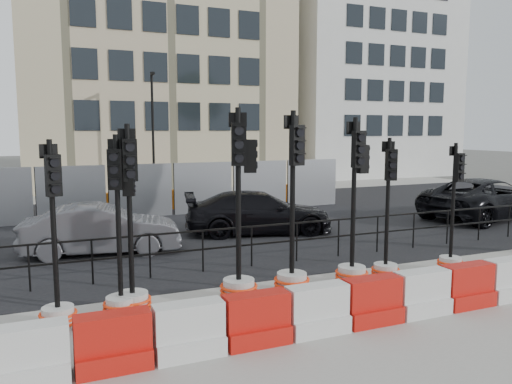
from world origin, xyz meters
name	(u,v)px	position (x,y,z in m)	size (l,w,h in m)	color
ground	(273,281)	(0.00, 0.00, 0.00)	(120.00, 120.00, 0.00)	#51514C
sidewalk_near	(351,332)	(0.00, -3.00, 0.01)	(40.00, 6.00, 0.02)	gray
road	(187,224)	(0.00, 7.00, 0.01)	(40.00, 14.00, 0.03)	black
sidewalk_far	(141,194)	(0.00, 16.00, 0.01)	(40.00, 4.00, 0.02)	gray
building_cream	(152,35)	(2.00, 21.99, 9.00)	(15.00, 10.06, 18.00)	#BCB48A
building_white	(358,64)	(17.00, 21.99, 8.00)	(12.00, 9.06, 16.00)	silver
kerb_railing	(252,239)	(0.00, 1.20, 0.69)	(18.00, 0.04, 1.00)	black
heras_fencing	(182,195)	(0.57, 9.86, 0.65)	(14.33, 1.72, 2.00)	#94979D
lamp_post_far	(153,130)	(0.50, 14.98, 3.22)	(0.12, 0.56, 6.00)	black
barrier_row	(345,307)	(0.00, -2.80, 0.37)	(16.75, 0.50, 0.80)	red
traffic_signal_a	(57,291)	(-4.33, -0.99, 0.64)	(0.61, 0.61, 3.10)	silver
traffic_signal_b	(121,276)	(-3.30, -0.91, 0.76)	(0.62, 0.62, 3.17)	silver
traffic_signal_c	(132,277)	(-3.10, -0.83, 0.69)	(0.66, 0.66, 3.35)	silver
traffic_signal_d	(239,257)	(-1.13, -0.94, 0.87)	(0.72, 0.72, 3.65)	silver
traffic_signal_e	(292,258)	(-0.01, -0.93, 0.75)	(0.71, 0.71, 3.61)	silver
traffic_signal_f	(353,247)	(1.39, -0.95, 0.83)	(0.69, 0.69, 3.49)	silver
traffic_signal_g	(386,252)	(2.25, -0.93, 0.64)	(0.61, 0.61, 3.08)	silver
traffic_signal_h	(451,246)	(4.03, -0.97, 0.61)	(0.58, 0.58, 2.96)	silver
car_b	(102,229)	(-3.13, 3.88, 0.66)	(4.16, 1.96, 1.32)	#4E4E53
car_c	(259,213)	(1.69, 4.70, 0.67)	(4.91, 2.89, 1.34)	black
car_d	(485,199)	(10.37, 3.90, 0.75)	(5.76, 3.51, 1.49)	black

